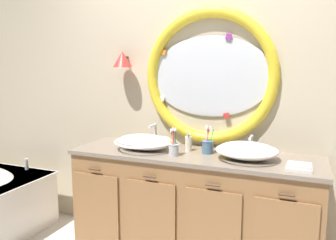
# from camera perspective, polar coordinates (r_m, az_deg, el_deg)

# --- Properties ---
(back_wall_assembly) EXTENTS (6.40, 0.26, 2.60)m
(back_wall_assembly) POSITION_cam_1_polar(r_m,az_deg,el_deg) (2.85, 5.67, 4.80)
(back_wall_assembly) COLOR beige
(back_wall_assembly) RESTS_ON ground_plane
(vanity_counter) EXTENTS (1.91, 0.60, 0.86)m
(vanity_counter) POSITION_cam_1_polar(r_m,az_deg,el_deg) (2.75, 4.15, -14.29)
(vanity_counter) COLOR olive
(vanity_counter) RESTS_ON ground_plane
(sink_basin_left) EXTENTS (0.47, 0.47, 0.12)m
(sink_basin_left) POSITION_cam_1_polar(r_m,az_deg,el_deg) (2.73, -4.12, -3.69)
(sink_basin_left) COLOR white
(sink_basin_left) RESTS_ON vanity_counter
(sink_basin_right) EXTENTS (0.44, 0.44, 0.13)m
(sink_basin_right) POSITION_cam_1_polar(r_m,az_deg,el_deg) (2.48, 13.13, -5.04)
(sink_basin_right) COLOR white
(sink_basin_right) RESTS_ON vanity_counter
(faucet_set_left) EXTENTS (0.23, 0.14, 0.18)m
(faucet_set_left) POSITION_cam_1_polar(r_m,az_deg,el_deg) (2.92, -2.21, -2.66)
(faucet_set_left) COLOR silver
(faucet_set_left) RESTS_ON vanity_counter
(faucet_set_right) EXTENTS (0.24, 0.14, 0.14)m
(faucet_set_right) POSITION_cam_1_polar(r_m,az_deg,el_deg) (2.70, 13.87, -4.15)
(faucet_set_right) COLOR silver
(faucet_set_right) RESTS_ON vanity_counter
(toothbrush_holder_left) EXTENTS (0.08, 0.08, 0.22)m
(toothbrush_holder_left) POSITION_cam_1_polar(r_m,az_deg,el_deg) (2.53, 0.97, -4.77)
(toothbrush_holder_left) COLOR silver
(toothbrush_holder_left) RESTS_ON vanity_counter
(toothbrush_holder_right) EXTENTS (0.09, 0.09, 0.22)m
(toothbrush_holder_right) POSITION_cam_1_polar(r_m,az_deg,el_deg) (2.61, 6.70, -4.37)
(toothbrush_holder_right) COLOR slate
(toothbrush_holder_right) RESTS_ON vanity_counter
(soap_dispenser) EXTENTS (0.05, 0.06, 0.14)m
(soap_dispenser) POSITION_cam_1_polar(r_m,az_deg,el_deg) (2.68, 3.48, -3.91)
(soap_dispenser) COLOR #EFE5C6
(soap_dispenser) RESTS_ON vanity_counter
(folded_hand_towel) EXTENTS (0.16, 0.12, 0.04)m
(folded_hand_towel) POSITION_cam_1_polar(r_m,az_deg,el_deg) (2.33, 21.26, -7.43)
(folded_hand_towel) COLOR white
(folded_hand_towel) RESTS_ON vanity_counter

